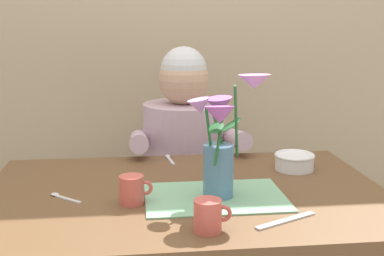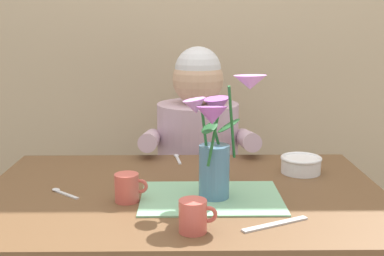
{
  "view_description": "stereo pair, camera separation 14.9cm",
  "coord_description": "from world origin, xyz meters",
  "px_view_note": "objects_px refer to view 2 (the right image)",
  "views": [
    {
      "loc": [
        -0.14,
        -1.4,
        1.24
      ],
      "look_at": [
        0.03,
        0.05,
        0.92
      ],
      "focal_mm": 46.52,
      "sensor_mm": 36.0,
      "label": 1
    },
    {
      "loc": [
        0.01,
        -1.41,
        1.24
      ],
      "look_at": [
        0.03,
        0.05,
        0.92
      ],
      "focal_mm": 46.52,
      "sensor_mm": 36.0,
      "label": 2
    }
  ],
  "objects_px": {
    "seated_person": "(198,181)",
    "ceramic_bowl": "(301,164)",
    "ceramic_mug": "(194,216)",
    "tea_cup": "(127,188)",
    "flower_vase": "(218,139)",
    "dinner_knife": "(275,224)"
  },
  "relations": [
    {
      "from": "flower_vase",
      "to": "ceramic_mug",
      "type": "xyz_separation_m",
      "value": [
        -0.07,
        -0.22,
        -0.14
      ]
    },
    {
      "from": "ceramic_bowl",
      "to": "tea_cup",
      "type": "xyz_separation_m",
      "value": [
        -0.55,
        -0.26,
        0.01
      ]
    },
    {
      "from": "seated_person",
      "to": "ceramic_mug",
      "type": "relative_size",
      "value": 12.2
    },
    {
      "from": "flower_vase",
      "to": "ceramic_mug",
      "type": "distance_m",
      "value": 0.27
    },
    {
      "from": "seated_person",
      "to": "tea_cup",
      "type": "relative_size",
      "value": 12.2
    },
    {
      "from": "seated_person",
      "to": "ceramic_mug",
      "type": "distance_m",
      "value": 0.94
    },
    {
      "from": "dinner_knife",
      "to": "tea_cup",
      "type": "height_order",
      "value": "tea_cup"
    },
    {
      "from": "seated_person",
      "to": "dinner_knife",
      "type": "relative_size",
      "value": 5.97
    },
    {
      "from": "ceramic_bowl",
      "to": "tea_cup",
      "type": "bearing_deg",
      "value": -154.55
    },
    {
      "from": "ceramic_mug",
      "to": "tea_cup",
      "type": "xyz_separation_m",
      "value": [
        -0.18,
        0.21,
        0.0
      ]
    },
    {
      "from": "ceramic_bowl",
      "to": "tea_cup",
      "type": "relative_size",
      "value": 1.46
    },
    {
      "from": "flower_vase",
      "to": "ceramic_bowl",
      "type": "height_order",
      "value": "flower_vase"
    },
    {
      "from": "ceramic_mug",
      "to": "flower_vase",
      "type": "bearing_deg",
      "value": 72.11
    },
    {
      "from": "seated_person",
      "to": "tea_cup",
      "type": "bearing_deg",
      "value": -110.13
    },
    {
      "from": "seated_person",
      "to": "ceramic_bowl",
      "type": "distance_m",
      "value": 0.59
    },
    {
      "from": "ceramic_mug",
      "to": "tea_cup",
      "type": "distance_m",
      "value": 0.28
    },
    {
      "from": "seated_person",
      "to": "flower_vase",
      "type": "bearing_deg",
      "value": -90.17
    },
    {
      "from": "seated_person",
      "to": "flower_vase",
      "type": "height_order",
      "value": "seated_person"
    },
    {
      "from": "ceramic_bowl",
      "to": "dinner_knife",
      "type": "distance_m",
      "value": 0.46
    },
    {
      "from": "seated_person",
      "to": "dinner_knife",
      "type": "bearing_deg",
      "value": -82.22
    },
    {
      "from": "seated_person",
      "to": "dinner_knife",
      "type": "xyz_separation_m",
      "value": [
        0.17,
        -0.88,
        0.18
      ]
    },
    {
      "from": "tea_cup",
      "to": "seated_person",
      "type": "bearing_deg",
      "value": 73.07
    }
  ]
}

